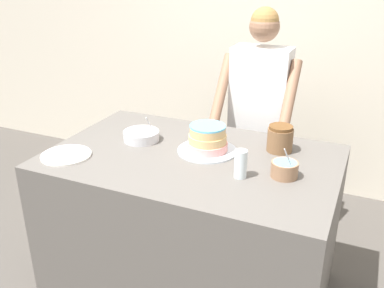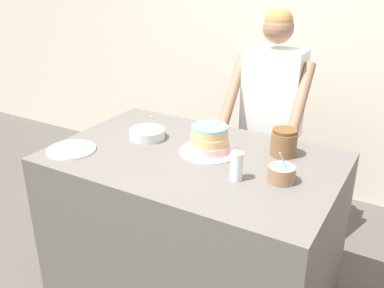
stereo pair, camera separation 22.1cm
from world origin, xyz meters
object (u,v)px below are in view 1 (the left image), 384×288
(person_baker, at_px, (259,105))
(frosting_bowl_white, at_px, (141,135))
(cake, at_px, (207,140))
(ceramic_plate, at_px, (66,155))
(stoneware_jar, at_px, (280,139))
(drinking_glass, at_px, (241,164))
(frosting_bowl_blue, at_px, (285,169))

(person_baker, distance_m, frosting_bowl_white, 0.88)
(cake, bearing_deg, ceramic_plate, -151.31)
(cake, bearing_deg, stoneware_jar, 25.28)
(cake, relative_size, stoneware_jar, 2.25)
(cake, distance_m, drinking_glass, 0.34)
(frosting_bowl_blue, relative_size, frosting_bowl_white, 0.83)
(ceramic_plate, bearing_deg, stoneware_jar, 27.52)
(person_baker, distance_m, ceramic_plate, 1.32)
(person_baker, xyz_separation_m, frosting_bowl_white, (-0.50, -0.72, -0.04))
(frosting_bowl_white, relative_size, drinking_glass, 1.48)
(cake, relative_size, frosting_bowl_white, 1.58)
(person_baker, bearing_deg, frosting_bowl_blue, -66.57)
(cake, xyz_separation_m, frosting_bowl_white, (-0.41, -0.01, -0.03))
(ceramic_plate, bearing_deg, drinking_glass, 9.20)
(person_baker, bearing_deg, drinking_glass, -79.58)
(ceramic_plate, height_order, stoneware_jar, stoneware_jar)
(frosting_bowl_white, height_order, drinking_glass, frosting_bowl_white)
(cake, height_order, frosting_bowl_white, frosting_bowl_white)
(frosting_bowl_blue, height_order, drinking_glass, frosting_bowl_blue)
(person_baker, xyz_separation_m, stoneware_jar, (0.27, -0.55, 0.00))
(person_baker, relative_size, stoneware_jar, 10.98)
(cake, xyz_separation_m, drinking_glass, (0.26, -0.22, 0.00))
(frosting_bowl_white, bearing_deg, frosting_bowl_blue, -7.87)
(frosting_bowl_blue, distance_m, drinking_glass, 0.22)
(person_baker, height_order, ceramic_plate, person_baker)
(person_baker, distance_m, cake, 0.72)
(cake, height_order, ceramic_plate, cake)
(cake, height_order, stoneware_jar, cake)
(cake, xyz_separation_m, stoneware_jar, (0.36, 0.17, 0.01))
(frosting_bowl_white, xyz_separation_m, ceramic_plate, (-0.26, -0.36, -0.03))
(person_baker, relative_size, frosting_bowl_white, 7.73)
(drinking_glass, bearing_deg, stoneware_jar, 75.44)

